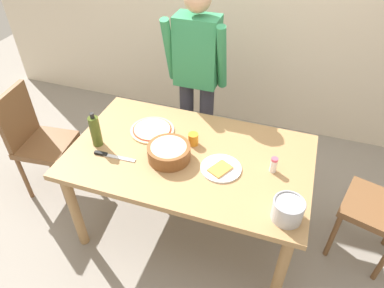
% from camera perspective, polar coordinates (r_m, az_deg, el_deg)
% --- Properties ---
extents(ground, '(8.00, 8.00, 0.00)m').
position_cam_1_polar(ground, '(2.90, -0.33, -13.00)').
color(ground, gray).
extents(dining_table, '(1.60, 0.96, 0.76)m').
position_cam_1_polar(dining_table, '(2.40, -0.38, -3.31)').
color(dining_table, '#A37A4C').
rests_on(dining_table, ground).
extents(person_cook, '(0.49, 0.25, 1.62)m').
position_cam_1_polar(person_cook, '(2.88, 0.78, 11.41)').
color(person_cook, '#2D2D38').
rests_on(person_cook, ground).
extents(chair_wooden_left, '(0.44, 0.44, 0.95)m').
position_cam_1_polar(chair_wooden_left, '(3.09, -24.00, 0.99)').
color(chair_wooden_left, brown).
rests_on(chair_wooden_left, ground).
extents(pizza_raw_on_board, '(0.32, 0.32, 0.02)m').
position_cam_1_polar(pizza_raw_on_board, '(2.55, -6.46, 2.32)').
color(pizza_raw_on_board, beige).
rests_on(pizza_raw_on_board, dining_table).
extents(plate_with_slice, '(0.26, 0.26, 0.02)m').
position_cam_1_polar(plate_with_slice, '(2.23, 4.69, -3.95)').
color(plate_with_slice, white).
rests_on(plate_with_slice, dining_table).
extents(popcorn_bowl, '(0.28, 0.28, 0.11)m').
position_cam_1_polar(popcorn_bowl, '(2.27, -3.77, -1.15)').
color(popcorn_bowl, brown).
rests_on(popcorn_bowl, dining_table).
extents(olive_oil_bottle, '(0.07, 0.07, 0.26)m').
position_cam_1_polar(olive_oil_bottle, '(2.44, -15.38, 2.05)').
color(olive_oil_bottle, '#47561E').
rests_on(olive_oil_bottle, dining_table).
extents(steel_pot, '(0.17, 0.17, 0.13)m').
position_cam_1_polar(steel_pot, '(1.99, 15.28, -10.24)').
color(steel_pot, '#B7B7BC').
rests_on(steel_pot, dining_table).
extents(cup_orange, '(0.07, 0.07, 0.08)m').
position_cam_1_polar(cup_orange, '(2.39, 0.20, 0.81)').
color(cup_orange, orange).
rests_on(cup_orange, dining_table).
extents(salt_shaker, '(0.04, 0.04, 0.11)m').
position_cam_1_polar(salt_shaker, '(2.24, 13.09, -3.30)').
color(salt_shaker, white).
rests_on(salt_shaker, dining_table).
extents(chef_knife, '(0.29, 0.04, 0.02)m').
position_cam_1_polar(chef_knife, '(2.38, -13.20, -1.82)').
color(chef_knife, silver).
rests_on(chef_knife, dining_table).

